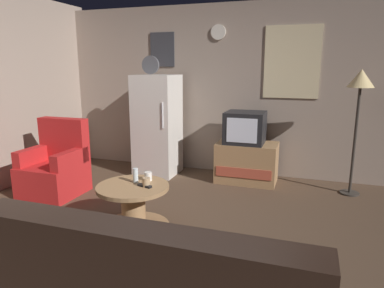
{
  "coord_description": "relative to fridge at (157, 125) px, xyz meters",
  "views": [
    {
      "loc": [
        1.33,
        -2.81,
        1.62
      ],
      "look_at": [
        0.07,
        0.9,
        0.75
      ],
      "focal_mm": 32.74,
      "sensor_mm": 36.0,
      "label": 1
    }
  ],
  "objects": [
    {
      "name": "ground_plane",
      "position": [
        0.84,
        -1.96,
        -0.75
      ],
      "size": [
        12.0,
        12.0,
        0.0
      ],
      "primitive_type": "plane",
      "color": "#4C3828"
    },
    {
      "name": "wall_with_art",
      "position": [
        0.85,
        0.49,
        0.51
      ],
      "size": [
        5.2,
        0.12,
        2.52
      ],
      "color": "gray",
      "rests_on": "ground_plane"
    },
    {
      "name": "fridge",
      "position": [
        0.0,
        0.0,
        0.0
      ],
      "size": [
        0.6,
        0.62,
        1.77
      ],
      "color": "silver",
      "rests_on": "ground_plane"
    },
    {
      "name": "tv_stand",
      "position": [
        1.36,
        0.04,
        -0.47
      ],
      "size": [
        0.84,
        0.53,
        0.56
      ],
      "color": "#9E754C",
      "rests_on": "ground_plane"
    },
    {
      "name": "crt_tv",
      "position": [
        1.32,
        0.04,
        0.03
      ],
      "size": [
        0.54,
        0.51,
        0.44
      ],
      "color": "black",
      "rests_on": "tv_stand"
    },
    {
      "name": "standing_lamp",
      "position": [
        2.73,
        -0.03,
        0.6
      ],
      "size": [
        0.32,
        0.32,
        1.59
      ],
      "color": "#332D28",
      "rests_on": "ground_plane"
    },
    {
      "name": "coffee_table",
      "position": [
        0.56,
        -1.84,
        -0.52
      ],
      "size": [
        0.72,
        0.72,
        0.47
      ],
      "color": "#9E754C",
      "rests_on": "ground_plane"
    },
    {
      "name": "wine_glass",
      "position": [
        0.55,
        -1.76,
        -0.21
      ],
      "size": [
        0.05,
        0.05,
        0.15
      ],
      "primitive_type": "cylinder",
      "color": "silver",
      "rests_on": "coffee_table"
    },
    {
      "name": "mug_ceramic_white",
      "position": [
        0.64,
        -1.65,
        -0.24
      ],
      "size": [
        0.08,
        0.08,
        0.09
      ],
      "primitive_type": "cylinder",
      "color": "silver",
      "rests_on": "coffee_table"
    },
    {
      "name": "mug_ceramic_tan",
      "position": [
        0.7,
        -1.83,
        -0.24
      ],
      "size": [
        0.08,
        0.08,
        0.09
      ],
      "primitive_type": "cylinder",
      "color": "tan",
      "rests_on": "coffee_table"
    },
    {
      "name": "remote_control",
      "position": [
        0.69,
        -1.84,
        -0.27
      ],
      "size": [
        0.16,
        0.08,
        0.02
      ],
      "primitive_type": "cube",
      "rotation": [
        0.0,
        0.0,
        -0.25
      ],
      "color": "black",
      "rests_on": "coffee_table"
    },
    {
      "name": "armchair",
      "position": [
        -0.89,
        -1.22,
        -0.42
      ],
      "size": [
        0.68,
        0.68,
        0.96
      ],
      "color": "red",
      "rests_on": "ground_plane"
    }
  ]
}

